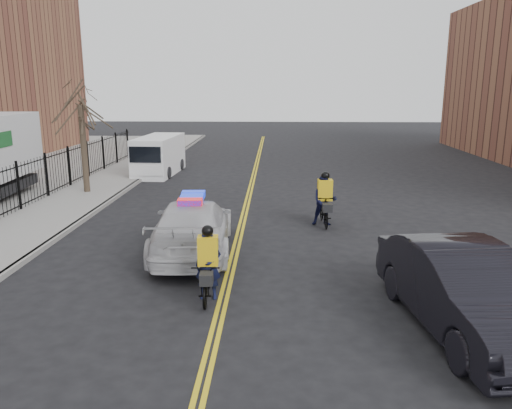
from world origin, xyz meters
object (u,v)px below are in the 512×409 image
object	(u,v)px
police_cruiser	(193,226)
cyclist_far	(324,204)
cargo_van	(158,156)
cyclist_near	(208,273)
dark_sedan	(465,290)

from	to	relation	value
police_cruiser	cyclist_far	distance (m)	5.37
cargo_van	cyclist_near	world-z (taller)	cargo_van
dark_sedan	cyclist_near	size ratio (longest dim) A/B	2.88
cyclist_near	cyclist_far	distance (m)	7.42
dark_sedan	cyclist_near	xyz separation A→B (m)	(-5.46, 1.39, -0.26)
dark_sedan	cyclist_far	xyz separation A→B (m)	(-2.10, 8.00, -0.11)
dark_sedan	cargo_van	size ratio (longest dim) A/B	1.03
police_cruiser	cyclist_near	xyz separation A→B (m)	(0.92, -3.37, -0.19)
cyclist_far	dark_sedan	bearing A→B (deg)	-77.76
cyclist_far	police_cruiser	bearing A→B (deg)	-145.36
cargo_van	cyclist_near	size ratio (longest dim) A/B	2.79
police_cruiser	cargo_van	distance (m)	14.44
dark_sedan	cargo_van	world-z (taller)	cargo_van
cyclist_near	cyclist_far	size ratio (longest dim) A/B	0.95
dark_sedan	cargo_van	xyz separation A→B (m)	(-10.62, 18.57, 0.16)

